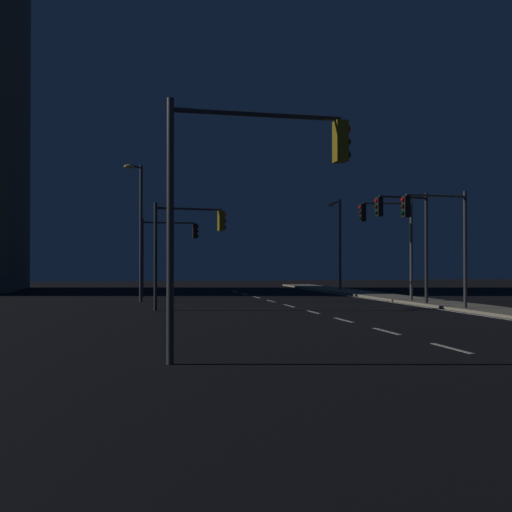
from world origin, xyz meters
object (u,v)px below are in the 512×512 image
(traffic_light_far_center, at_px, (405,226))
(street_lamp_median, at_px, (139,221))
(street_lamp_corner, at_px, (338,235))
(traffic_light_near_right, at_px, (188,235))
(traffic_light_overhead_east, at_px, (249,179))
(traffic_light_mid_left, at_px, (438,226))
(traffic_light_mid_right, at_px, (389,230))
(traffic_light_near_left, at_px, (168,242))

(traffic_light_far_center, xyz_separation_m, street_lamp_median, (-13.08, 6.26, 0.52))
(street_lamp_corner, bearing_deg, traffic_light_near_right, -129.17)
(traffic_light_near_right, relative_size, street_lamp_corner, 0.72)
(traffic_light_overhead_east, relative_size, street_lamp_corner, 0.84)
(traffic_light_near_right, distance_m, traffic_light_overhead_east, 15.53)
(traffic_light_mid_left, bearing_deg, traffic_light_overhead_east, -132.47)
(street_lamp_corner, xyz_separation_m, street_lamp_median, (-15.21, -9.80, 0.24))
(traffic_light_mid_left, bearing_deg, street_lamp_median, 143.39)
(traffic_light_near_right, height_order, traffic_light_far_center, traffic_light_far_center)
(street_lamp_median, bearing_deg, traffic_light_near_right, -71.37)
(traffic_light_far_center, relative_size, street_lamp_median, 0.73)
(traffic_light_mid_left, height_order, street_lamp_median, street_lamp_median)
(traffic_light_mid_right, bearing_deg, traffic_light_overhead_east, -122.16)
(traffic_light_mid_left, relative_size, traffic_light_overhead_east, 0.92)
(traffic_light_mid_left, height_order, traffic_light_far_center, traffic_light_far_center)
(traffic_light_overhead_east, height_order, street_lamp_median, street_lamp_median)
(traffic_light_mid_right, xyz_separation_m, traffic_light_near_left, (-11.47, 8.59, -0.45))
(traffic_light_near_left, relative_size, street_lamp_corner, 0.73)
(traffic_light_overhead_east, bearing_deg, street_lamp_median, 95.16)
(traffic_light_near_right, distance_m, street_lamp_corner, 20.75)
(traffic_light_near_left, distance_m, traffic_light_far_center, 15.83)
(traffic_light_near_left, height_order, street_lamp_median, street_lamp_median)
(traffic_light_mid_left, bearing_deg, traffic_light_mid_right, 86.63)
(traffic_light_mid_right, xyz_separation_m, traffic_light_far_center, (-0.32, -2.65, 0.03))
(traffic_light_mid_right, distance_m, street_lamp_median, 13.89)
(traffic_light_far_center, bearing_deg, street_lamp_corner, 82.46)
(street_lamp_corner, bearing_deg, traffic_light_mid_left, -96.33)
(traffic_light_near_left, bearing_deg, street_lamp_corner, 19.95)
(traffic_light_near_right, relative_size, street_lamp_median, 0.65)
(traffic_light_far_center, distance_m, traffic_light_overhead_east, 19.10)
(traffic_light_mid_left, distance_m, street_lamp_corner, 19.61)
(traffic_light_mid_right, xyz_separation_m, street_lamp_median, (-13.40, 3.61, 0.55))
(traffic_light_mid_left, bearing_deg, street_lamp_corner, 83.67)
(traffic_light_mid_right, distance_m, traffic_light_far_center, 2.67)
(traffic_light_mid_left, relative_size, street_lamp_corner, 0.78)
(traffic_light_near_right, bearing_deg, traffic_light_overhead_east, -90.54)
(traffic_light_mid_right, bearing_deg, street_lamp_corner, 82.33)
(traffic_light_far_center, bearing_deg, traffic_light_mid_right, 83.09)
(traffic_light_near_left, distance_m, street_lamp_corner, 14.14)
(traffic_light_mid_left, relative_size, traffic_light_near_left, 1.06)
(traffic_light_mid_right, height_order, street_lamp_corner, street_lamp_corner)
(traffic_light_near_right, bearing_deg, street_lamp_median, 108.63)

